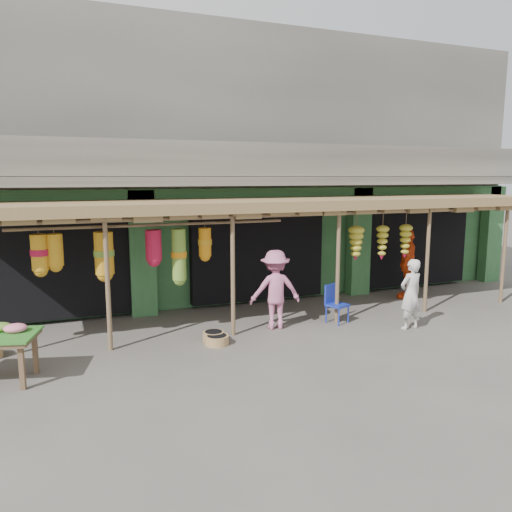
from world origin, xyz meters
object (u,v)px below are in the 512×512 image
object	(u,v)px
person_vendor	(408,264)
person_front	(411,294)
person_shopper	(275,290)
blue_chair	(335,301)

from	to	relation	value
person_vendor	person_front	bearing A→B (deg)	9.43
person_vendor	person_shopper	size ratio (longest dim) A/B	1.09
person_front	person_shopper	world-z (taller)	person_shopper
person_shopper	person_vendor	bearing A→B (deg)	-155.38
person_front	person_shopper	xyz separation A→B (m)	(-2.72, 1.13, 0.09)
person_vendor	person_shopper	xyz separation A→B (m)	(-4.48, -1.22, -0.08)
person_front	person_vendor	world-z (taller)	person_vendor
person_front	person_shopper	bearing A→B (deg)	-29.33
blue_chair	person_front	xyz separation A→B (m)	(1.27, -1.05, 0.29)
blue_chair	person_vendor	world-z (taller)	person_vendor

